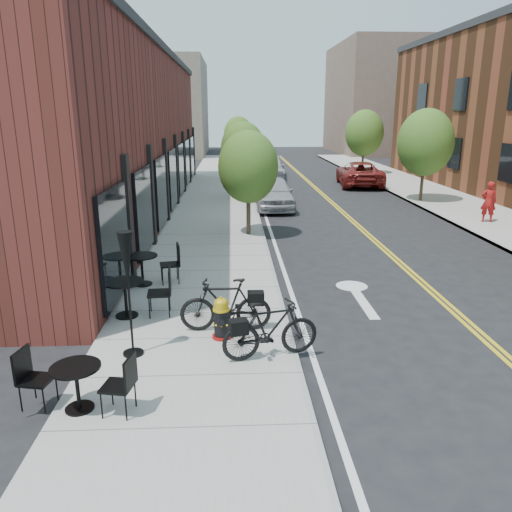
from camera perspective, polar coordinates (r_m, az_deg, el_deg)
name	(u,v)px	position (r m, az deg, el deg)	size (l,w,h in m)	color
ground	(293,341)	(10.41, 4.23, -9.67)	(120.00, 120.00, 0.00)	black
sidewalk_near	(212,230)	(19.83, -5.01, 3.03)	(4.00, 70.00, 0.12)	#9E9B93
sidewalk_far	(508,226)	(22.76, 26.82, 3.05)	(4.00, 70.00, 0.12)	#9E9B93
building_near	(113,136)	(23.92, -15.99, 13.05)	(5.00, 28.00, 7.00)	#4B1E18
bg_building_left	(169,108)	(57.71, -9.96, 16.34)	(8.00, 14.00, 10.00)	#726656
bg_building_right	(380,99)	(61.77, 14.01, 17.01)	(10.00, 16.00, 12.00)	brown
tree_near_a	(248,167)	(18.41, -0.89, 10.12)	(2.20, 2.20, 3.81)	#382B1E
tree_near_b	(243,149)	(26.37, -1.50, 12.16)	(2.30, 2.30, 3.98)	#382B1E
tree_near_c	(240,143)	(34.37, -1.82, 12.76)	(2.10, 2.10, 3.67)	#382B1E
tree_near_d	(238,134)	(42.34, -2.03, 13.74)	(2.40, 2.40, 4.11)	#382B1E
tree_far_b	(426,143)	(27.18, 18.81, 12.18)	(2.80, 2.80, 4.62)	#382B1E
tree_far_c	(364,133)	(38.60, 12.28, 13.56)	(2.80, 2.80, 4.62)	#382B1E
fire_hydrant	(221,319)	(10.10, -3.98, -7.14)	(0.39, 0.39, 0.88)	maroon
bicycle_left	(226,305)	(10.38, -3.50, -5.59)	(0.53, 1.89, 1.14)	black
bicycle_right	(271,329)	(9.27, 1.68, -8.40)	(0.52, 1.85, 1.11)	black
bistro_set_a	(77,381)	(8.25, -19.80, -13.33)	(1.80, 0.88, 0.95)	black
bistro_set_b	(142,266)	(13.43, -12.92, -1.07)	(2.00, 0.99, 1.05)	black
bistro_set_c	(125,293)	(11.44, -14.71, -4.16)	(2.02, 0.93, 1.07)	black
patio_umbrella	(127,268)	(9.26, -14.53, -1.33)	(0.39, 0.39, 2.38)	black
parked_car_a	(273,193)	(24.38, 1.99, 7.23)	(1.81, 4.51, 1.54)	#A5A6AD
parked_car_b	(269,186)	(26.95, 1.53, 7.99)	(1.53, 4.39, 1.45)	black
parked_car_c	(271,168)	(36.35, 1.68, 10.06)	(1.98, 4.87, 1.41)	#AFB0B4
parked_car_far	(359,174)	(32.83, 11.74, 9.20)	(2.55, 5.53, 1.54)	maroon
pedestrian	(489,202)	(22.87, 25.04, 5.64)	(0.62, 0.40, 1.69)	#A11515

